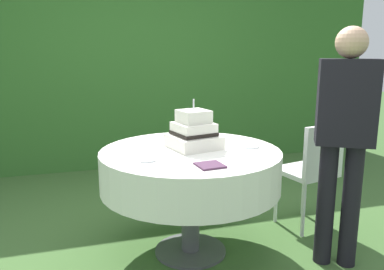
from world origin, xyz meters
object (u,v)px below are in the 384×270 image
wedding_cake (194,133)px  napkin_stack (211,165)px  standing_person (344,132)px  cake_table (190,169)px  serving_plate_far (250,147)px  serving_plate_near (147,160)px  garden_chair (313,166)px

wedding_cake → napkin_stack: wedding_cake is taller
wedding_cake → standing_person: standing_person is taller
cake_table → serving_plate_far: 0.46m
serving_plate_near → serving_plate_far: 0.78m
napkin_stack → garden_chair: (1.06, 0.49, -0.24)m
cake_table → standing_person: bearing=-25.4°
cake_table → garden_chair: 1.07m
wedding_cake → standing_person: (0.87, -0.50, 0.05)m
standing_person → napkin_stack: bearing=178.3°
serving_plate_far → garden_chair: size_ratio=0.14×
cake_table → wedding_cake: (0.05, 0.07, 0.25)m
wedding_cake → serving_plate_near: bearing=-146.7°
cake_table → wedding_cake: bearing=55.1°
garden_chair → serving_plate_far: bearing=-167.7°
serving_plate_far → wedding_cake: bearing=163.3°
serving_plate_far → napkin_stack: bearing=-140.1°
wedding_cake → cake_table: bearing=-124.9°
napkin_stack → standing_person: bearing=-1.7°
serving_plate_far → napkin_stack: (-0.43, -0.36, 0.00)m
serving_plate_far → standing_person: (0.48, -0.38, 0.15)m
cake_table → standing_person: standing_person is taller
wedding_cake → garden_chair: size_ratio=0.44×
garden_chair → standing_person: size_ratio=0.56×
cake_table → wedding_cake: 0.26m
napkin_stack → standing_person: size_ratio=0.10×
cake_table → garden_chair: bearing=4.7°
wedding_cake → serving_plate_near: size_ratio=3.66×
standing_person → cake_table: bearing=154.6°
cake_table → serving_plate_far: bearing=-6.7°
garden_chair → cake_table: bearing=-175.3°
serving_plate_near → garden_chair: 1.44m
wedding_cake → garden_chair: wedding_cake is taller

